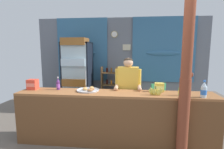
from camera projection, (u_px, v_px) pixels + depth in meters
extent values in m
plane|color=#665B51|center=(116.00, 127.00, 3.94)|extent=(7.59, 7.59, 0.00)
cube|color=slate|center=(121.00, 62.00, 5.53)|extent=(5.23, 0.12, 2.67)
cube|color=teal|center=(82.00, 50.00, 5.52)|extent=(1.58, 0.04, 1.94)
ellipsoid|color=teal|center=(82.00, 53.00, 5.52)|extent=(0.87, 0.10, 0.16)
cube|color=teal|center=(163.00, 50.00, 5.25)|extent=(1.85, 0.04, 1.94)
ellipsoid|color=teal|center=(163.00, 53.00, 5.25)|extent=(1.02, 0.10, 0.16)
cylinder|color=tan|center=(114.00, 34.00, 5.36)|extent=(0.20, 0.03, 0.20)
cylinder|color=white|center=(114.00, 34.00, 5.34)|extent=(0.17, 0.01, 0.17)
cube|color=beige|center=(127.00, 47.00, 5.37)|extent=(0.24, 0.02, 0.18)
cube|color=#935B33|center=(115.00, 94.00, 3.17)|extent=(3.55, 0.53, 0.04)
cube|color=brown|center=(113.00, 124.00, 3.00)|extent=(3.55, 0.04, 0.91)
cube|color=brown|center=(26.00, 115.00, 3.42)|extent=(0.08, 0.47, 0.91)
cube|color=brown|center=(214.00, 123.00, 3.05)|extent=(0.08, 0.47, 0.91)
cylinder|color=brown|center=(183.00, 119.00, 2.74)|extent=(0.17, 0.17, 1.29)
cylinder|color=brown|center=(188.00, 35.00, 2.55)|extent=(0.16, 0.16, 1.29)
ellipsoid|color=brown|center=(191.00, 75.00, 2.63)|extent=(0.06, 0.05, 0.08)
cube|color=black|center=(81.00, 74.00, 5.44)|extent=(0.78, 0.04, 1.92)
cube|color=black|center=(66.00, 75.00, 5.17)|extent=(0.04, 0.67, 1.92)
cube|color=black|center=(90.00, 76.00, 5.09)|extent=(0.04, 0.67, 1.92)
cube|color=black|center=(77.00, 43.00, 5.00)|extent=(0.78, 0.67, 0.04)
cube|color=black|center=(79.00, 106.00, 5.27)|extent=(0.78, 0.67, 0.08)
cube|color=silver|center=(74.00, 76.00, 4.81)|extent=(0.72, 0.02, 1.76)
cylinder|color=#B7B7BC|center=(86.00, 78.00, 4.75)|extent=(0.02, 0.02, 0.40)
cube|color=silver|center=(78.00, 84.00, 5.17)|extent=(0.70, 0.59, 0.02)
cube|color=brown|center=(76.00, 81.00, 5.02)|extent=(0.66, 0.55, 0.20)
cube|color=silver|center=(77.00, 65.00, 5.09)|extent=(0.70, 0.59, 0.02)
cube|color=silver|center=(76.00, 62.00, 4.94)|extent=(0.66, 0.55, 0.20)
cube|color=silver|center=(77.00, 46.00, 5.01)|extent=(0.70, 0.59, 0.02)
cube|color=brown|center=(75.00, 42.00, 4.86)|extent=(0.66, 0.55, 0.20)
cube|color=brown|center=(102.00, 86.00, 5.34)|extent=(0.04, 0.28, 1.20)
cube|color=brown|center=(116.00, 87.00, 5.29)|extent=(0.04, 0.28, 1.20)
cube|color=brown|center=(109.00, 73.00, 5.25)|extent=(0.44, 0.28, 0.02)
cylinder|color=black|center=(107.00, 70.00, 5.25)|extent=(0.06, 0.06, 0.14)
cylinder|color=brown|center=(111.00, 70.00, 5.23)|extent=(0.05, 0.05, 0.14)
cube|color=brown|center=(109.00, 85.00, 5.30)|extent=(0.44, 0.28, 0.02)
cylinder|color=black|center=(107.00, 82.00, 5.30)|extent=(0.05, 0.05, 0.14)
cylinder|color=orange|center=(111.00, 82.00, 5.29)|extent=(0.05, 0.05, 0.12)
cube|color=brown|center=(109.00, 96.00, 5.36)|extent=(0.44, 0.28, 0.02)
cylinder|color=orange|center=(107.00, 93.00, 5.35)|extent=(0.06, 0.06, 0.15)
cylinder|color=black|center=(111.00, 94.00, 5.34)|extent=(0.06, 0.06, 0.15)
cube|color=#4CC675|center=(154.00, 97.00, 4.73)|extent=(0.58, 0.58, 0.04)
cube|color=#4CC675|center=(158.00, 91.00, 4.51)|extent=(0.40, 0.21, 0.40)
cylinder|color=#4CC675|center=(156.00, 103.00, 5.00)|extent=(0.04, 0.04, 0.44)
cylinder|color=#4CC675|center=(144.00, 104.00, 4.88)|extent=(0.04, 0.04, 0.44)
cylinder|color=#4CC675|center=(164.00, 107.00, 4.64)|extent=(0.04, 0.04, 0.44)
cylinder|color=#4CC675|center=(151.00, 108.00, 4.52)|extent=(0.04, 0.04, 0.44)
cube|color=#4CC675|center=(160.00, 92.00, 4.77)|extent=(0.20, 0.38, 0.03)
cube|color=#4CC675|center=(147.00, 94.00, 4.65)|extent=(0.20, 0.38, 0.03)
cylinder|color=#28282D|center=(123.00, 112.00, 3.65)|extent=(0.11, 0.11, 0.85)
cylinder|color=#28282D|center=(132.00, 113.00, 3.63)|extent=(0.11, 0.11, 0.85)
cube|color=gold|center=(128.00, 80.00, 3.54)|extent=(0.41, 0.20, 0.53)
sphere|color=tan|center=(128.00, 63.00, 3.49)|extent=(0.19, 0.19, 0.19)
ellipsoid|color=#2D2319|center=(128.00, 60.00, 3.50)|extent=(0.18, 0.18, 0.10)
cylinder|color=gold|center=(117.00, 77.00, 3.56)|extent=(0.08, 0.08, 0.34)
cylinder|color=tan|center=(116.00, 87.00, 3.44)|extent=(0.07, 0.26, 0.07)
sphere|color=tan|center=(116.00, 88.00, 3.31)|extent=(0.08, 0.08, 0.08)
cylinder|color=gold|center=(139.00, 78.00, 3.51)|extent=(0.08, 0.08, 0.34)
cylinder|color=tan|center=(139.00, 88.00, 3.39)|extent=(0.07, 0.26, 0.07)
sphere|color=tan|center=(140.00, 89.00, 3.26)|extent=(0.08, 0.08, 0.08)
cylinder|color=silver|center=(204.00, 92.00, 2.83)|extent=(0.09, 0.09, 0.18)
cone|color=silver|center=(204.00, 84.00, 2.81)|extent=(0.09, 0.09, 0.08)
cylinder|color=blue|center=(204.00, 81.00, 2.80)|extent=(0.04, 0.04, 0.03)
cylinder|color=blue|center=(204.00, 92.00, 2.83)|extent=(0.09, 0.09, 0.08)
cylinder|color=#75C64C|center=(180.00, 92.00, 2.95)|extent=(0.06, 0.06, 0.13)
cone|color=#75C64C|center=(181.00, 86.00, 2.94)|extent=(0.06, 0.06, 0.06)
cylinder|color=black|center=(181.00, 84.00, 2.93)|extent=(0.03, 0.03, 0.02)
cylinder|color=yellow|center=(180.00, 92.00, 2.95)|extent=(0.06, 0.06, 0.06)
cylinder|color=#56286B|center=(58.00, 86.00, 3.38)|extent=(0.06, 0.06, 0.16)
cone|color=#56286B|center=(58.00, 80.00, 3.36)|extent=(0.06, 0.06, 0.07)
cylinder|color=silver|center=(58.00, 77.00, 3.35)|extent=(0.03, 0.03, 0.03)
cylinder|color=purple|center=(58.00, 86.00, 3.38)|extent=(0.07, 0.07, 0.07)
cube|color=#EAD14C|center=(159.00, 87.00, 3.22)|extent=(0.16, 0.10, 0.16)
cube|color=#FFFF8C|center=(160.00, 88.00, 3.17)|extent=(0.15, 0.00, 0.06)
cube|color=#E5422D|center=(33.00, 84.00, 3.40)|extent=(0.18, 0.15, 0.19)
cube|color=#FF826D|center=(30.00, 85.00, 3.33)|extent=(0.16, 0.00, 0.07)
cylinder|color=#BCBCC1|center=(88.00, 90.00, 3.29)|extent=(0.41, 0.41, 0.02)
torus|color=#BCBCC1|center=(88.00, 90.00, 3.28)|extent=(0.42, 0.42, 0.02)
ellipsoid|color=#A36638|center=(92.00, 89.00, 3.29)|extent=(0.10, 0.08, 0.04)
ellipsoid|color=tan|center=(92.00, 88.00, 3.37)|extent=(0.08, 0.09, 0.05)
ellipsoid|color=#C68947|center=(85.00, 88.00, 3.33)|extent=(0.08, 0.06, 0.04)
ellipsoid|color=tan|center=(85.00, 89.00, 3.26)|extent=(0.09, 0.07, 0.05)
ellipsoid|color=#A36638|center=(90.00, 90.00, 3.16)|extent=(0.10, 0.07, 0.05)
ellipsoid|color=#CCC14C|center=(150.00, 92.00, 2.99)|extent=(0.08, 0.03, 0.12)
ellipsoid|color=#CCC14C|center=(152.00, 91.00, 3.00)|extent=(0.07, 0.04, 0.14)
ellipsoid|color=#CCC14C|center=(153.00, 92.00, 2.98)|extent=(0.06, 0.05, 0.13)
ellipsoid|color=#CCC14C|center=(155.00, 92.00, 2.97)|extent=(0.05, 0.04, 0.13)
ellipsoid|color=#CCC14C|center=(156.00, 92.00, 2.98)|extent=(0.04, 0.04, 0.13)
ellipsoid|color=#CCC14C|center=(158.00, 92.00, 2.97)|extent=(0.05, 0.04, 0.12)
ellipsoid|color=#CCC14C|center=(159.00, 92.00, 2.95)|extent=(0.08, 0.04, 0.15)
ellipsoid|color=#CCC14C|center=(161.00, 92.00, 2.95)|extent=(0.09, 0.04, 0.14)
cylinder|color=olive|center=(156.00, 88.00, 2.97)|extent=(0.02, 0.02, 0.05)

